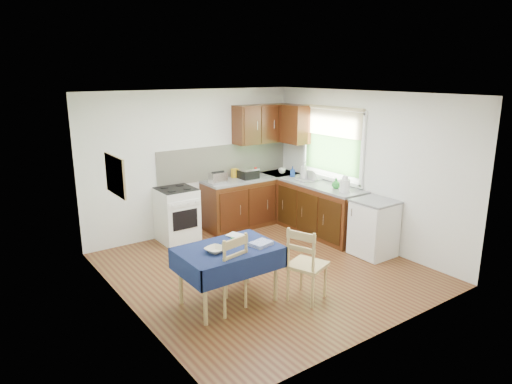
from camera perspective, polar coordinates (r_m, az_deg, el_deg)
floor at (r=6.74m, az=1.05°, el=-9.59°), size 4.20×4.20×0.00m
ceiling at (r=6.14m, az=1.16°, el=12.17°), size 4.00×4.20×0.02m
wall_back at (r=8.07m, az=-7.84°, el=3.71°), size 4.00×0.02×2.50m
wall_front at (r=4.87m, az=16.03°, el=-4.11°), size 4.00×0.02×2.50m
wall_left at (r=5.42m, az=-16.15°, el=-2.22°), size 0.02×4.20×2.50m
wall_right at (r=7.66m, az=13.22°, el=2.86°), size 0.02×4.20×2.50m
base_cabinets at (r=8.30m, az=3.43°, el=-1.69°), size 1.90×2.30×0.86m
worktop_back at (r=8.43m, az=-0.47°, el=1.75°), size 1.90×0.60×0.04m
worktop_right at (r=7.97m, az=8.14°, el=0.83°), size 0.60×1.70×0.04m
worktop_corner at (r=8.81m, az=3.00°, el=2.30°), size 0.60×0.60×0.04m
splashback at (r=8.38m, az=-3.84°, el=3.88°), size 2.70×0.02×0.60m
upper_cabinets at (r=8.54m, az=2.16°, el=8.52°), size 1.20×0.85×0.70m
stove at (r=7.78m, az=-9.85°, el=-2.79°), size 0.60×0.61×0.92m
window at (r=8.04m, az=9.51°, el=6.50°), size 0.04×1.48×1.26m
fridge at (r=7.31m, az=14.51°, el=-4.38°), size 0.58×0.60×0.89m
corkboard at (r=5.62m, az=-17.16°, el=1.98°), size 0.04×0.62×0.47m
dining_table at (r=5.60m, az=-3.51°, el=-7.95°), size 1.20×0.81×0.72m
chair_far at (r=5.47m, az=-3.55°, el=-9.74°), size 0.50×0.50×0.96m
chair_near at (r=5.71m, az=6.21°, el=-8.73°), size 0.55×0.55×0.96m
toaster at (r=7.93m, az=-4.76°, el=1.76°), size 0.29×0.18×0.22m
sandwich_press at (r=8.31m, az=-0.99°, el=2.34°), size 0.32×0.28×0.19m
sauce_bottle at (r=8.31m, az=-0.05°, el=2.42°), size 0.05×0.05×0.20m
yellow_packet at (r=8.38m, az=-2.65°, el=2.38°), size 0.13×0.10×0.16m
dish_rack at (r=8.24m, az=6.55°, el=1.66°), size 0.41×0.32×0.20m
kettle at (r=7.49m, az=11.05°, el=0.93°), size 0.16×0.16×0.28m
cup at (r=8.72m, az=3.26°, el=2.66°), size 0.15×0.15×0.11m
soap_bottle_a at (r=8.23m, az=6.04°, el=2.68°), size 0.18×0.18×0.33m
soap_bottle_b at (r=8.47m, az=4.59°, el=2.56°), size 0.12×0.12×0.19m
soap_bottle_c at (r=7.69m, az=9.97°, el=1.09°), size 0.20×0.20×0.18m
plate_bowl at (r=5.42m, az=-5.11°, el=-7.22°), size 0.29×0.29×0.06m
book at (r=5.85m, az=-2.96°, el=-5.71°), size 0.25×0.28×0.02m
spice_jar at (r=5.66m, az=-2.96°, el=-6.10°), size 0.04×0.04×0.08m
tea_towel at (r=5.61m, az=0.64°, el=-6.47°), size 0.29×0.25×0.05m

